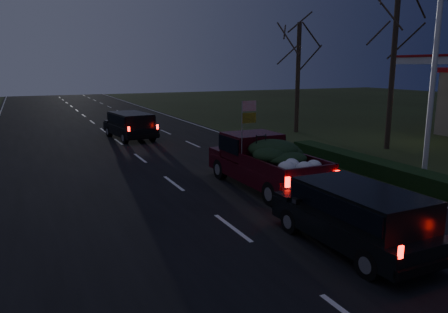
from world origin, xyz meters
name	(u,v)px	position (x,y,z in m)	size (l,w,h in m)	color
ground	(232,228)	(0.00, 0.00, 0.00)	(120.00, 120.00, 0.00)	black
road_asphalt	(232,228)	(0.00, 0.00, 0.01)	(14.00, 120.00, 0.02)	black
hedge_row	(374,167)	(7.80, 3.00, 0.30)	(1.00, 10.00, 0.60)	black
light_pole	(437,34)	(9.50, 2.00, 5.48)	(0.50, 0.90, 9.16)	silver
bare_tree_mid	(396,24)	(12.50, 7.00, 6.35)	(3.60, 3.60, 8.50)	black
bare_tree_far	(299,51)	(11.50, 14.00, 5.23)	(3.60, 3.60, 7.00)	black
pickup_truck	(265,159)	(2.82, 3.17, 1.05)	(2.16, 5.37, 2.79)	#3A0811
lead_suv	(130,123)	(0.88, 15.69, 0.97)	(2.38, 4.66, 1.29)	black
rear_suv	(357,212)	(2.05, -2.48, 0.94)	(2.05, 4.36, 1.24)	black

